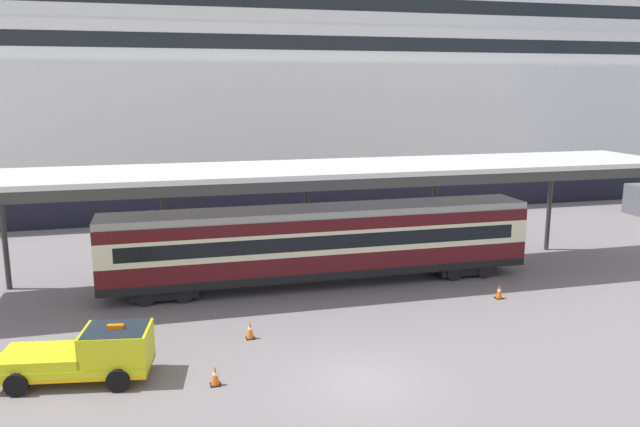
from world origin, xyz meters
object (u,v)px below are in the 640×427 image
object	(u,v)px
traffic_cone_near	(250,330)
train_carriage	(321,242)
cruise_ship	(198,38)
traffic_cone_mid	(215,375)
service_truck	(90,353)
traffic_cone_far	(499,291)

from	to	relation	value
traffic_cone_near	train_carriage	bearing A→B (deg)	53.32
traffic_cone_near	cruise_ship	bearing A→B (deg)	88.60
cruise_ship	traffic_cone_mid	world-z (taller)	cruise_ship
train_carriage	cruise_ship	bearing A→B (deg)	96.49
service_truck	train_carriage	bearing A→B (deg)	38.56
traffic_cone_near	traffic_cone_far	bearing A→B (deg)	8.57
train_carriage	service_truck	size ratio (longest dim) A/B	4.05
train_carriage	traffic_cone_far	xyz separation A→B (m)	(7.88, -4.32, -1.95)
cruise_ship	traffic_cone_mid	xyz separation A→B (m)	(-2.72, -42.33, -14.30)
traffic_cone_near	traffic_cone_mid	bearing A→B (deg)	-115.17
train_carriage	traffic_cone_near	xyz separation A→B (m)	(-4.62, -6.21, -1.94)
service_truck	traffic_cone_far	xyz separation A→B (m)	(18.47, 4.12, -0.63)
cruise_ship	traffic_cone_near	world-z (taller)	cruise_ship
traffic_cone_near	traffic_cone_mid	size ratio (longest dim) A/B	1.03
cruise_ship	service_truck	size ratio (longest dim) A/B	24.54
traffic_cone_near	traffic_cone_far	size ratio (longest dim) A/B	1.04
cruise_ship	train_carriage	world-z (taller)	cruise_ship
train_carriage	traffic_cone_mid	world-z (taller)	train_carriage
cruise_ship	train_carriage	xyz separation A→B (m)	(3.68, -32.35, -12.35)
train_carriage	service_truck	world-z (taller)	train_carriage
train_carriage	traffic_cone_mid	xyz separation A→B (m)	(-6.39, -9.98, -1.95)
train_carriage	traffic_cone_near	size ratio (longest dim) A/B	29.31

